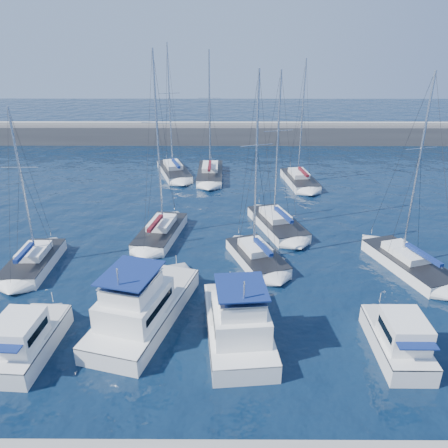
{
  "coord_description": "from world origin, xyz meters",
  "views": [
    {
      "loc": [
        0.43,
        -23.84,
        16.99
      ],
      "look_at": [
        0.27,
        8.66,
        3.0
      ],
      "focal_mm": 35.0,
      "sensor_mm": 36.0,
      "label": 1
    }
  ],
  "objects_px": {
    "motor_yacht_stbd_outer": "(398,340)",
    "sailboat_mid_d": "(277,223)",
    "sailboat_mid_a": "(33,262)",
    "sailboat_mid_b": "(161,232)",
    "sailboat_back_c": "(300,180)",
    "motor_yacht_port_inner": "(141,309)",
    "sailboat_mid_c": "(257,257)",
    "motor_yacht_stbd_inner": "(239,324)",
    "sailboat_back_a": "(174,171)",
    "motor_yacht_port_outer": "(26,341)",
    "sailboat_mid_e": "(408,263)",
    "sailboat_back_b": "(210,173)"
  },
  "relations": [
    {
      "from": "sailboat_back_c",
      "to": "sailboat_mid_e",
      "type": "bearing_deg",
      "value": -83.36
    },
    {
      "from": "motor_yacht_port_outer",
      "to": "sailboat_back_b",
      "type": "bearing_deg",
      "value": 78.68
    },
    {
      "from": "sailboat_mid_b",
      "to": "sailboat_back_b",
      "type": "distance_m",
      "value": 19.16
    },
    {
      "from": "motor_yacht_port_outer",
      "to": "sailboat_mid_e",
      "type": "bearing_deg",
      "value": 25.41
    },
    {
      "from": "sailboat_back_c",
      "to": "motor_yacht_stbd_outer",
      "type": "bearing_deg",
      "value": -95.59
    },
    {
      "from": "sailboat_mid_d",
      "to": "sailboat_mid_e",
      "type": "distance_m",
      "value": 12.36
    },
    {
      "from": "motor_yacht_stbd_inner",
      "to": "sailboat_mid_c",
      "type": "height_order",
      "value": "sailboat_mid_c"
    },
    {
      "from": "motor_yacht_stbd_inner",
      "to": "sailboat_mid_b",
      "type": "bearing_deg",
      "value": 109.09
    },
    {
      "from": "motor_yacht_port_inner",
      "to": "sailboat_mid_e",
      "type": "relative_size",
      "value": 0.71
    },
    {
      "from": "sailboat_back_a",
      "to": "sailboat_back_c",
      "type": "distance_m",
      "value": 16.59
    },
    {
      "from": "motor_yacht_stbd_outer",
      "to": "sailboat_mid_d",
      "type": "height_order",
      "value": "sailboat_mid_d"
    },
    {
      "from": "motor_yacht_stbd_outer",
      "to": "sailboat_back_a",
      "type": "xyz_separation_m",
      "value": [
        -16.87,
        35.74,
        -0.41
      ]
    },
    {
      "from": "sailboat_mid_d",
      "to": "sailboat_back_b",
      "type": "xyz_separation_m",
      "value": [
        -6.98,
        16.74,
        -0.0
      ]
    },
    {
      "from": "motor_yacht_stbd_outer",
      "to": "sailboat_mid_e",
      "type": "bearing_deg",
      "value": 66.37
    },
    {
      "from": "motor_yacht_stbd_outer",
      "to": "sailboat_back_a",
      "type": "bearing_deg",
      "value": 115.58
    },
    {
      "from": "sailboat_mid_a",
      "to": "sailboat_mid_b",
      "type": "height_order",
      "value": "sailboat_mid_b"
    },
    {
      "from": "sailboat_mid_a",
      "to": "sailboat_mid_b",
      "type": "distance_m",
      "value": 10.99
    },
    {
      "from": "motor_yacht_stbd_outer",
      "to": "sailboat_mid_a",
      "type": "relative_size",
      "value": 0.47
    },
    {
      "from": "sailboat_mid_e",
      "to": "sailboat_back_a",
      "type": "height_order",
      "value": "sailboat_back_a"
    },
    {
      "from": "sailboat_mid_b",
      "to": "sailboat_mid_a",
      "type": "bearing_deg",
      "value": -138.41
    },
    {
      "from": "motor_yacht_port_inner",
      "to": "motor_yacht_stbd_outer",
      "type": "bearing_deg",
      "value": 4.84
    },
    {
      "from": "motor_yacht_port_inner",
      "to": "sailboat_mid_c",
      "type": "relative_size",
      "value": 0.71
    },
    {
      "from": "motor_yacht_stbd_inner",
      "to": "motor_yacht_stbd_outer",
      "type": "bearing_deg",
      "value": -12.92
    },
    {
      "from": "sailboat_mid_a",
      "to": "sailboat_back_a",
      "type": "relative_size",
      "value": 0.77
    },
    {
      "from": "sailboat_mid_a",
      "to": "sailboat_mid_d",
      "type": "xyz_separation_m",
      "value": [
        20.21,
        7.82,
        0.01
      ]
    },
    {
      "from": "sailboat_mid_c",
      "to": "motor_yacht_stbd_inner",
      "type": "bearing_deg",
      "value": -119.9
    },
    {
      "from": "sailboat_mid_c",
      "to": "sailboat_back_a",
      "type": "relative_size",
      "value": 0.92
    },
    {
      "from": "motor_yacht_port_outer",
      "to": "sailboat_mid_a",
      "type": "height_order",
      "value": "sailboat_mid_a"
    },
    {
      "from": "motor_yacht_stbd_outer",
      "to": "motor_yacht_stbd_inner",
      "type": "bearing_deg",
      "value": 172.86
    },
    {
      "from": "motor_yacht_stbd_outer",
      "to": "sailboat_mid_c",
      "type": "bearing_deg",
      "value": 124.1
    },
    {
      "from": "sailboat_back_b",
      "to": "sailboat_mid_d",
      "type": "bearing_deg",
      "value": -67.51
    },
    {
      "from": "motor_yacht_port_outer",
      "to": "sailboat_back_c",
      "type": "distance_m",
      "value": 38.1
    },
    {
      "from": "sailboat_mid_b",
      "to": "motor_yacht_stbd_outer",
      "type": "bearing_deg",
      "value": -35.39
    },
    {
      "from": "motor_yacht_stbd_inner",
      "to": "sailboat_mid_a",
      "type": "bearing_deg",
      "value": 145.35
    },
    {
      "from": "motor_yacht_port_inner",
      "to": "sailboat_mid_b",
      "type": "bearing_deg",
      "value": 108.14
    },
    {
      "from": "motor_yacht_port_outer",
      "to": "sailboat_back_c",
      "type": "xyz_separation_m",
      "value": [
        20.61,
        32.04,
        -0.41
      ]
    },
    {
      "from": "motor_yacht_stbd_outer",
      "to": "sailboat_back_c",
      "type": "height_order",
      "value": "sailboat_back_c"
    },
    {
      "from": "motor_yacht_stbd_inner",
      "to": "sailboat_back_b",
      "type": "xyz_separation_m",
      "value": [
        -2.86,
        33.54,
        -0.61
      ]
    },
    {
      "from": "motor_yacht_port_outer",
      "to": "motor_yacht_port_inner",
      "type": "distance_m",
      "value": 6.79
    },
    {
      "from": "motor_yacht_stbd_inner",
      "to": "sailboat_back_b",
      "type": "bearing_deg",
      "value": 89.41
    },
    {
      "from": "motor_yacht_stbd_inner",
      "to": "sailboat_back_c",
      "type": "distance_m",
      "value": 31.8
    },
    {
      "from": "motor_yacht_port_inner",
      "to": "sailboat_mid_d",
      "type": "bearing_deg",
      "value": 71.34
    },
    {
      "from": "sailboat_mid_d",
      "to": "sailboat_back_a",
      "type": "xyz_separation_m",
      "value": [
        -11.84,
        17.74,
        0.02
      ]
    },
    {
      "from": "motor_yacht_port_outer",
      "to": "sailboat_mid_a",
      "type": "xyz_separation_m",
      "value": [
        -3.9,
        10.37,
        -0.43
      ]
    },
    {
      "from": "motor_yacht_stbd_outer",
      "to": "sailboat_mid_c",
      "type": "relative_size",
      "value": 0.39
    },
    {
      "from": "sailboat_mid_b",
      "to": "sailboat_mid_c",
      "type": "distance_m",
      "value": 9.79
    },
    {
      "from": "sailboat_mid_e",
      "to": "sailboat_back_a",
      "type": "bearing_deg",
      "value": 111.91
    },
    {
      "from": "motor_yacht_port_inner",
      "to": "sailboat_mid_a",
      "type": "relative_size",
      "value": 0.84
    },
    {
      "from": "motor_yacht_port_outer",
      "to": "sailboat_mid_d",
      "type": "xyz_separation_m",
      "value": [
        16.31,
        18.19,
        -0.42
      ]
    },
    {
      "from": "motor_yacht_port_inner",
      "to": "motor_yacht_stbd_inner",
      "type": "height_order",
      "value": "same"
    }
  ]
}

